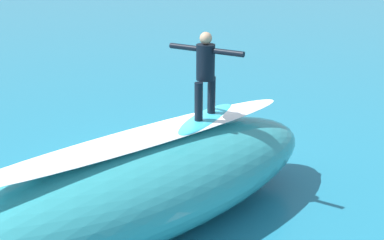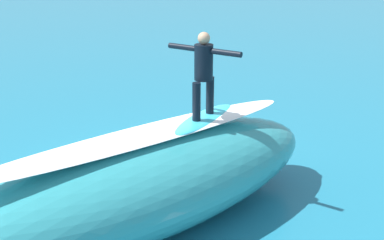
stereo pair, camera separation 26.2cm
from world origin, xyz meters
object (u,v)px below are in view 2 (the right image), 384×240
at_px(surfboard_paddling, 184,152).
at_px(surfboard_riding, 203,119).
at_px(surfer_paddling, 180,148).
at_px(surfer_riding, 204,69).

bearing_deg(surfboard_paddling, surfboard_riding, -132.45).
bearing_deg(surfer_paddling, surfboard_paddling, -0.00).
relative_size(surfboard_riding, surfer_paddling, 1.31).
height_order(surfboard_riding, surfboard_paddling, surfboard_riding).
height_order(surfer_riding, surfer_paddling, surfer_riding).
bearing_deg(surfboard_riding, surfer_riding, -151.85).
bearing_deg(surfboard_paddling, surfer_riding, -132.45).
xyz_separation_m(surfboard_paddling, surfer_paddling, (0.11, 0.06, 0.16)).
bearing_deg(surfboard_riding, surfer_paddling, -134.54).
distance_m(surfer_riding, surfboard_paddling, 3.56).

